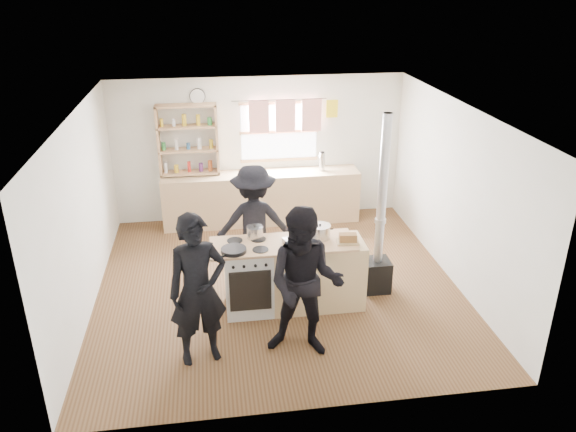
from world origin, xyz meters
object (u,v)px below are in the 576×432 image
(cooking_island, at_px, (294,274))
(skillet_greens, at_px, (234,250))
(person_far, at_px, (254,223))
(roast_tray, at_px, (297,241))
(stockpot_stove, at_px, (255,232))
(thermos, at_px, (322,162))
(bread_board, at_px, (348,239))
(flue_heater, at_px, (378,247))
(stockpot_counter, at_px, (320,232))
(person_near_left, at_px, (198,290))
(person_near_right, at_px, (305,284))

(cooking_island, relative_size, skillet_greens, 4.45)
(cooking_island, distance_m, person_far, 1.04)
(cooking_island, height_order, roast_tray, roast_tray)
(roast_tray, distance_m, stockpot_stove, 0.56)
(thermos, bearing_deg, person_far, -125.45)
(thermos, bearing_deg, stockpot_stove, -118.62)
(cooking_island, bearing_deg, bread_board, -8.91)
(flue_heater, bearing_deg, stockpot_counter, -169.44)
(cooking_island, distance_m, person_near_left, 1.59)
(stockpot_stove, distance_m, person_near_right, 1.28)
(cooking_island, xyz_separation_m, stockpot_stove, (-0.48, 0.21, 0.54))
(person_near_right, bearing_deg, stockpot_counter, 87.43)
(stockpot_stove, height_order, flue_heater, flue_heater)
(stockpot_stove, bearing_deg, person_near_left, -122.50)
(flue_heater, relative_size, person_near_right, 1.39)
(cooking_island, distance_m, bread_board, 0.85)
(stockpot_stove, relative_size, person_near_left, 0.12)
(cooking_island, distance_m, roast_tray, 0.50)
(bread_board, distance_m, person_far, 1.48)
(stockpot_stove, bearing_deg, skillet_greens, -128.96)
(roast_tray, height_order, person_far, person_far)
(person_near_left, bearing_deg, person_near_right, -15.72)
(stockpot_counter, relative_size, person_near_right, 0.15)
(thermos, height_order, flue_heater, flue_heater)
(stockpot_stove, bearing_deg, roast_tray, -25.79)
(person_near_left, xyz_separation_m, person_far, (0.78, 1.81, -0.05))
(skillet_greens, relative_size, person_far, 0.26)
(stockpot_stove, xyz_separation_m, bread_board, (1.15, -0.31, -0.03))
(stockpot_stove, bearing_deg, thermos, 61.38)
(cooking_island, distance_m, person_near_right, 1.08)
(stockpot_counter, height_order, person_near_right, person_near_right)
(stockpot_counter, bearing_deg, person_near_right, -109.52)
(cooking_island, bearing_deg, thermos, 71.62)
(person_near_left, relative_size, person_far, 1.06)
(person_near_left, bearing_deg, roast_tray, 22.72)
(bread_board, bearing_deg, person_far, 138.82)
(bread_board, xyz_separation_m, person_near_left, (-1.88, -0.84, -0.09))
(roast_tray, xyz_separation_m, person_near_left, (-1.24, -0.91, -0.07))
(thermos, relative_size, stockpot_stove, 1.49)
(thermos, distance_m, roast_tray, 2.95)
(person_far, bearing_deg, roast_tray, 119.04)
(bread_board, bearing_deg, thermos, 85.06)
(person_near_left, bearing_deg, bread_board, 10.48)
(person_near_right, relative_size, person_far, 1.07)
(person_far, bearing_deg, person_near_right, 104.31)
(skillet_greens, bearing_deg, person_near_left, -119.13)
(cooking_island, height_order, skillet_greens, skillet_greens)
(skillet_greens, bearing_deg, stockpot_counter, 11.63)
(skillet_greens, xyz_separation_m, person_near_left, (-0.44, -0.78, -0.07))
(stockpot_counter, bearing_deg, person_far, 134.57)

